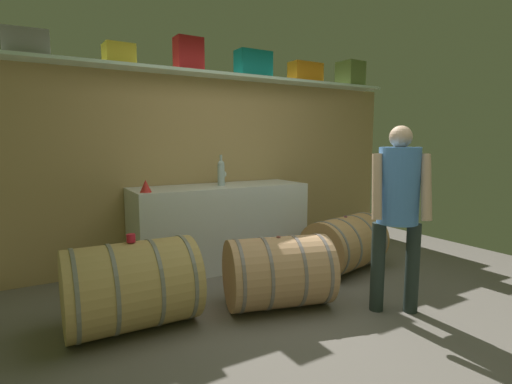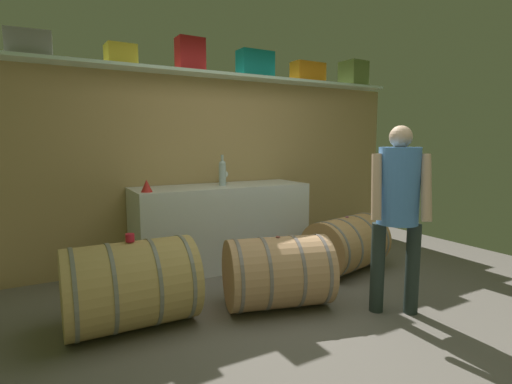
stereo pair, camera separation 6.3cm
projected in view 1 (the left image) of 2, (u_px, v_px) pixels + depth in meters
ground_plane at (290, 297)px, 3.60m from camera, size 6.25×7.27×0.02m
back_wall_panel at (218, 170)px, 4.78m from camera, size 5.05×0.10×2.13m
high_shelf_board at (223, 76)px, 4.51m from camera, size 4.65×0.40×0.03m
toolcase_grey at (26, 43)px, 3.53m from camera, size 0.39×0.21×0.23m
toolcase_yellow at (119, 55)px, 3.93m from camera, size 0.30×0.25×0.20m
toolcase_red at (189, 55)px, 4.29m from camera, size 0.30×0.20×0.36m
toolcase_teal at (253, 64)px, 4.69m from camera, size 0.43×0.22×0.31m
toolcase_orange at (305, 73)px, 5.08m from camera, size 0.43×0.22×0.24m
toolcase_olive at (350, 74)px, 5.46m from camera, size 0.32×0.32×0.33m
work_cabinet at (220, 226)px, 4.45m from camera, size 1.94×0.65×0.92m
wine_bottle_clear at (221, 172)px, 4.37m from camera, size 0.08×0.08×0.34m
wine_glass at (223, 175)px, 4.61m from camera, size 0.09×0.09×0.15m
red_funnel at (146, 186)px, 3.79m from camera, size 0.11×0.11×0.12m
wine_barrel_near at (132, 286)px, 2.95m from camera, size 0.95×0.67×0.67m
wine_barrel_far at (278, 272)px, 3.35m from camera, size 0.98×0.80×0.61m
wine_barrel_flank at (345, 244)px, 4.30m from camera, size 1.00×0.78×0.60m
tasting_cup at (131, 238)px, 2.91m from camera, size 0.07×0.07×0.06m
winemaker_pouring at (398, 200)px, 3.17m from camera, size 0.47×0.45×1.53m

